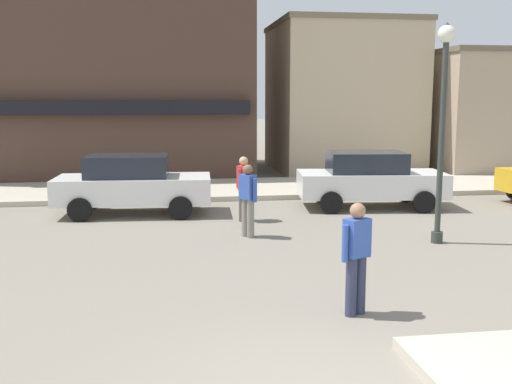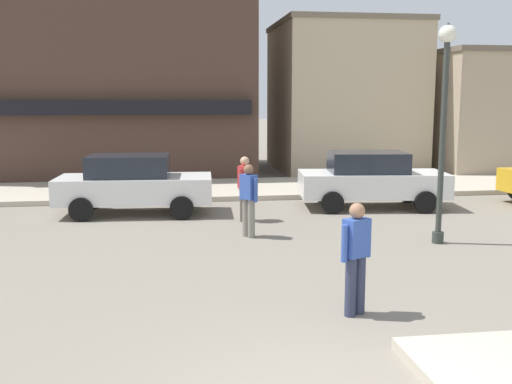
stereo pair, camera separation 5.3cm
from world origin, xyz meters
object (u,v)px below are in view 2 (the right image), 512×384
object	(u,v)px
lamp_post	(444,102)
pedestrian_crossing_near	(245,186)
parked_car_second	(371,179)
pedestrian_kerb_side	(249,198)
parked_car_nearest	(133,184)
pedestrian_crossing_far	(356,255)

from	to	relation	value
lamp_post	pedestrian_crossing_near	size ratio (longest dim) A/B	2.82
parked_car_second	pedestrian_kerb_side	bearing A→B (deg)	-141.73
parked_car_nearest	pedestrian_crossing_near	distance (m)	3.07
parked_car_second	pedestrian_crossing_far	xyz separation A→B (m)	(-2.97, -7.99, 0.06)
parked_car_second	pedestrian_kerb_side	distance (m)	4.88
lamp_post	parked_car_nearest	xyz separation A→B (m)	(-6.54, 4.17, -2.15)
pedestrian_crossing_near	parked_car_second	bearing A→B (deg)	18.93
parked_car_second	pedestrian_crossing_near	bearing A→B (deg)	-161.07
pedestrian_crossing_far	pedestrian_kerb_side	xyz separation A→B (m)	(-0.86, 4.96, 0.00)
lamp_post	parked_car_nearest	world-z (taller)	lamp_post
parked_car_second	lamp_post	bearing A→B (deg)	-89.19
pedestrian_kerb_side	pedestrian_crossing_near	bearing A→B (deg)	85.63
pedestrian_kerb_side	lamp_post	bearing A→B (deg)	-16.13
parked_car_nearest	pedestrian_crossing_near	size ratio (longest dim) A/B	2.54
pedestrian_crossing_near	pedestrian_kerb_side	xyz separation A→B (m)	(-0.13, -1.75, 0.00)
parked_car_second	pedestrian_kerb_side	xyz separation A→B (m)	(-3.83, -3.02, 0.06)
lamp_post	pedestrian_crossing_far	distance (m)	5.32
parked_car_nearest	parked_car_second	xyz separation A→B (m)	(6.48, -0.02, 0.00)
lamp_post	pedestrian_crossing_near	distance (m)	5.17
pedestrian_kerb_side	parked_car_nearest	bearing A→B (deg)	131.05
pedestrian_crossing_near	pedestrian_kerb_side	distance (m)	1.76
parked_car_second	pedestrian_crossing_far	distance (m)	8.52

